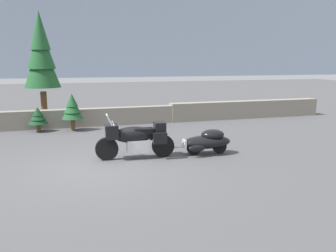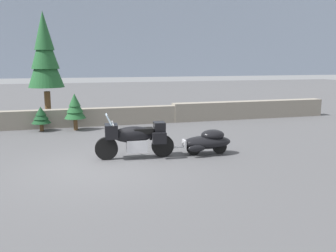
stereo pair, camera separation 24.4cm
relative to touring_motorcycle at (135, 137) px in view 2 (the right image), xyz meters
name	(u,v)px [view 2 (the right image)]	position (x,y,z in m)	size (l,w,h in m)	color
ground_plane	(100,167)	(-1.07, -0.64, -0.62)	(80.00, 80.00, 0.00)	#4C4C4F
stone_guard_wall	(98,116)	(-0.57, 5.80, -0.20)	(24.00, 0.59, 0.87)	gray
distant_ridgeline	(68,43)	(-1.07, 95.77, 7.38)	(240.00, 80.00, 16.00)	#99A8BF
touring_motorcycle	(135,137)	(0.00, 0.00, 0.00)	(2.31, 0.84, 1.33)	black
car_shaped_trailer	(207,141)	(2.21, -0.17, -0.21)	(2.22, 0.84, 0.76)	black
pine_tree_tall	(45,54)	(-2.73, 7.22, 2.53)	(1.60, 1.60, 5.03)	brown
pine_sapling_near	(75,107)	(-1.56, 4.95, 0.33)	(0.87, 0.87, 1.52)	brown
pine_sapling_farther	(41,116)	(-2.91, 5.12, 0.01)	(0.77, 0.77, 1.00)	brown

